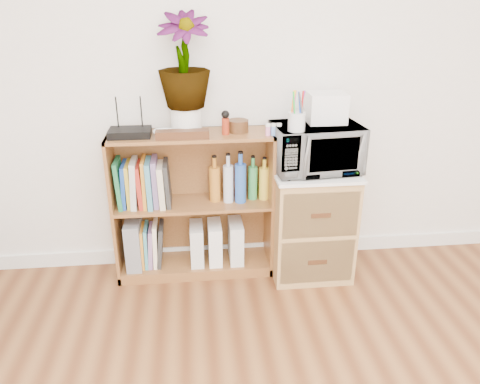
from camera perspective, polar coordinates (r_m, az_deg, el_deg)
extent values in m
cube|color=white|center=(3.34, 0.62, -7.02)|extent=(4.00, 0.02, 0.10)
cube|color=brown|center=(3.00, -5.68, -1.65)|extent=(1.00, 0.30, 0.95)
cube|color=#9E7542|center=(3.08, 8.55, -3.72)|extent=(0.50, 0.45, 0.70)
imported|color=silver|center=(2.88, 9.19, 5.35)|extent=(0.55, 0.40, 0.29)
cylinder|color=silver|center=(2.68, 6.91, 8.51)|extent=(0.10, 0.10, 0.11)
cube|color=white|center=(2.89, 10.44, 10.09)|extent=(0.22, 0.19, 0.18)
cube|color=black|center=(2.83, -13.26, 7.06)|extent=(0.24, 0.17, 0.04)
imported|color=white|center=(2.81, -9.21, 7.10)|extent=(0.13, 0.13, 0.03)
cylinder|color=silver|center=(2.84, -6.55, 8.69)|extent=(0.18, 0.18, 0.15)
imported|color=#35762F|center=(2.77, -6.88, 15.63)|extent=(0.30, 0.30, 0.54)
cube|color=#331D0D|center=(2.73, -7.04, 6.98)|extent=(0.31, 0.08, 0.05)
cylinder|color=maroon|center=(2.79, -1.78, 8.01)|extent=(0.04, 0.04, 0.10)
cylinder|color=#3D2610|center=(2.85, -0.22, 8.06)|extent=(0.12, 0.12, 0.07)
cube|color=pink|center=(2.78, 4.11, 7.44)|extent=(0.11, 0.04, 0.05)
cube|color=gray|center=(3.14, -12.76, -5.99)|extent=(0.10, 0.26, 0.32)
cube|color=silver|center=(3.12, -5.29, -6.26)|extent=(0.08, 0.21, 0.27)
cube|color=white|center=(3.12, -3.09, -6.12)|extent=(0.09, 0.22, 0.27)
cube|color=silver|center=(3.12, -0.52, -5.96)|extent=(0.09, 0.22, 0.28)
cube|color=#1D6D3E|center=(2.97, -14.48, 1.07)|extent=(0.04, 0.20, 0.30)
cube|color=#1A419D|center=(2.97, -13.90, 0.84)|extent=(0.03, 0.20, 0.27)
cube|color=gold|center=(2.96, -13.38, 0.88)|extent=(0.02, 0.20, 0.27)
cube|color=#B9B9B3|center=(2.96, -12.76, 1.12)|extent=(0.05, 0.20, 0.30)
cube|color=#A6271C|center=(2.96, -12.06, 0.92)|extent=(0.04, 0.20, 0.27)
cube|color=orange|center=(2.95, -11.53, 1.25)|extent=(0.02, 0.20, 0.30)
cube|color=teal|center=(2.95, -10.94, 1.19)|extent=(0.03, 0.20, 0.30)
cube|color=slate|center=(2.94, -10.26, 1.25)|extent=(0.04, 0.20, 0.30)
cube|color=beige|center=(2.95, -9.51, 0.99)|extent=(0.04, 0.20, 0.27)
cube|color=#2A2A2A|center=(2.94, -8.84, 1.13)|extent=(0.04, 0.20, 0.28)
cylinder|color=#B56E22|center=(2.94, -3.08, 1.49)|extent=(0.07, 0.07, 0.29)
cylinder|color=silver|center=(2.94, -1.47, 1.72)|extent=(0.06, 0.06, 0.31)
cylinder|color=blue|center=(2.94, 0.00, 1.90)|extent=(0.07, 0.07, 0.32)
cylinder|color=#36954C|center=(2.96, 1.61, 1.56)|extent=(0.06, 0.06, 0.28)
cylinder|color=gold|center=(2.97, 2.97, 1.54)|extent=(0.07, 0.07, 0.27)
cylinder|color=#B4BEC9|center=(2.98, 4.45, 1.90)|extent=(0.06, 0.06, 0.30)
cube|color=orange|center=(3.14, -11.73, -6.42)|extent=(0.02, 0.19, 0.26)
cube|color=teal|center=(3.14, -11.29, -6.33)|extent=(0.03, 0.19, 0.27)
cube|color=#8C669A|center=(3.14, -10.77, -6.40)|extent=(0.04, 0.19, 0.26)
cube|color=#FFEBC6|center=(3.13, -10.24, -6.10)|extent=(0.04, 0.19, 0.30)
cube|color=#2A2A2A|center=(3.13, -9.67, -6.25)|extent=(0.06, 0.19, 0.28)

